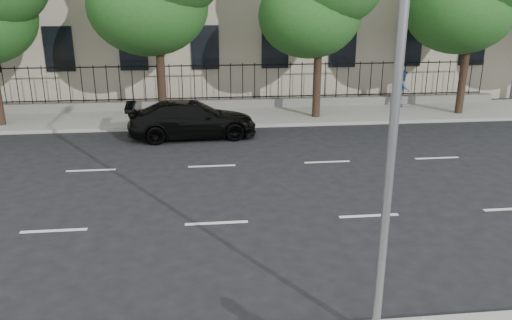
{
  "coord_description": "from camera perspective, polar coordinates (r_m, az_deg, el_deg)",
  "views": [
    {
      "loc": [
        -0.27,
        -9.09,
        5.5
      ],
      "look_at": [
        1.07,
        3.0,
        1.49
      ],
      "focal_mm": 35.0,
      "sensor_mm": 36.0,
      "label": 1
    }
  ],
  "objects": [
    {
      "name": "street_light",
      "position": [
        7.83,
        14.92,
        15.07
      ],
      "size": [
        0.25,
        3.32,
        8.05
      ],
      "color": "slate",
      "rests_on": "near_sidewalk"
    },
    {
      "name": "far_sidewalk",
      "position": [
        23.72,
        -5.51,
        4.94
      ],
      "size": [
        60.0,
        4.0,
        0.15
      ],
      "primitive_type": "cube",
      "color": "gray",
      "rests_on": "ground"
    },
    {
      "name": "lane_markings",
      "position": [
        14.89,
        -4.84,
        -3.48
      ],
      "size": [
        49.6,
        4.62,
        0.01
      ],
      "primitive_type": null,
      "color": "silver",
      "rests_on": "ground"
    },
    {
      "name": "pedestrian_far",
      "position": [
        26.48,
        16.39,
        7.85
      ],
      "size": [
        0.98,
        1.08,
        1.8
      ],
      "primitive_type": "imported",
      "rotation": [
        0.0,
        0.0,
        1.15
      ],
      "color": "navy",
      "rests_on": "far_sidewalk"
    },
    {
      "name": "black_sedan",
      "position": [
        20.42,
        -7.3,
        4.65
      ],
      "size": [
        5.29,
        2.45,
        1.5
      ],
      "primitive_type": "imported",
      "rotation": [
        0.0,
        0.0,
        1.64
      ],
      "color": "black",
      "rests_on": "ground"
    },
    {
      "name": "iron_fence",
      "position": [
        25.26,
        -5.62,
        7.09
      ],
      "size": [
        30.0,
        0.5,
        2.2
      ],
      "color": "slate",
      "rests_on": "far_sidewalk"
    },
    {
      "name": "ground",
      "position": [
        10.63,
        -4.06,
        -12.99
      ],
      "size": [
        120.0,
        120.0,
        0.0
      ],
      "primitive_type": "plane",
      "color": "black",
      "rests_on": "ground"
    }
  ]
}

